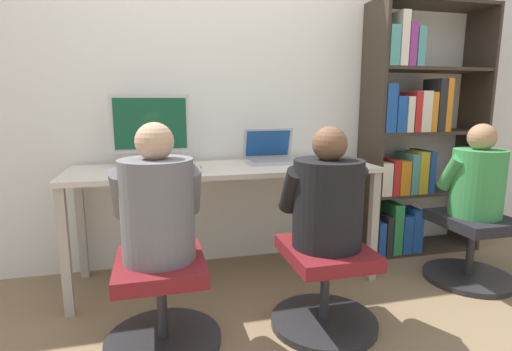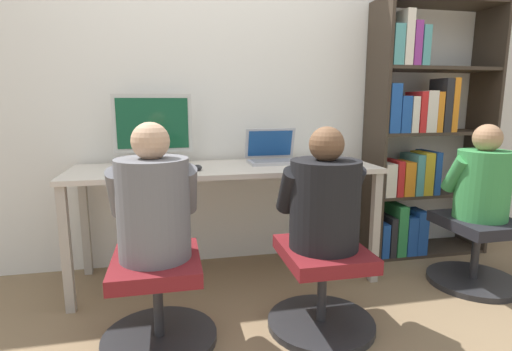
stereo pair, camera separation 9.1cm
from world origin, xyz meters
TOP-DOWN VIEW (x-y plane):
  - ground_plane at (0.00, 0.00)m, footprint 14.00×14.00m
  - wall_back at (0.00, 0.66)m, footprint 10.00×0.05m
  - desk at (0.00, 0.30)m, footprint 1.93×0.60m
  - desktop_monitor at (-0.45, 0.46)m, footprint 0.50×0.20m
  - laptop at (0.34, 0.40)m, footprint 0.35×0.28m
  - keyboard at (-0.46, 0.20)m, footprint 0.41×0.15m
  - computer_mouse_by_keyboard at (-0.19, 0.19)m, footprint 0.06×0.09m
  - office_chair_left at (-0.43, -0.36)m, footprint 0.56×0.56m
  - office_chair_right at (0.39, -0.40)m, footprint 0.56×0.56m
  - person_at_monitor at (-0.43, -0.36)m, footprint 0.41×0.34m
  - person_at_laptop at (0.39, -0.39)m, footprint 0.43×0.35m
  - bookshelf at (1.45, 0.43)m, footprint 0.93×0.33m
  - office_chair_side at (1.55, -0.13)m, footprint 0.56×0.56m
  - person_near_shelf at (1.55, -0.13)m, footprint 0.39×0.32m

SIDE VIEW (x-z plane):
  - ground_plane at x=0.00m, z-range 0.00..0.00m
  - office_chair_left at x=-0.43m, z-range 0.01..0.45m
  - office_chair_right at x=0.39m, z-range 0.01..0.45m
  - office_chair_side at x=1.55m, z-range 0.01..0.45m
  - desk at x=0.00m, z-range 0.30..1.05m
  - person_near_shelf at x=1.55m, z-range 0.39..0.98m
  - person_at_laptop at x=0.39m, z-range 0.39..0.99m
  - person_at_monitor at x=-0.43m, z-range 0.39..1.02m
  - keyboard at x=-0.46m, z-range 0.75..0.78m
  - computer_mouse_by_keyboard at x=-0.19m, z-range 0.76..0.79m
  - laptop at x=0.34m, z-range 0.69..0.92m
  - bookshelf at x=1.45m, z-range -0.06..1.81m
  - desktop_monitor at x=-0.45m, z-range 0.76..1.22m
  - wall_back at x=0.00m, z-range 0.00..2.60m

